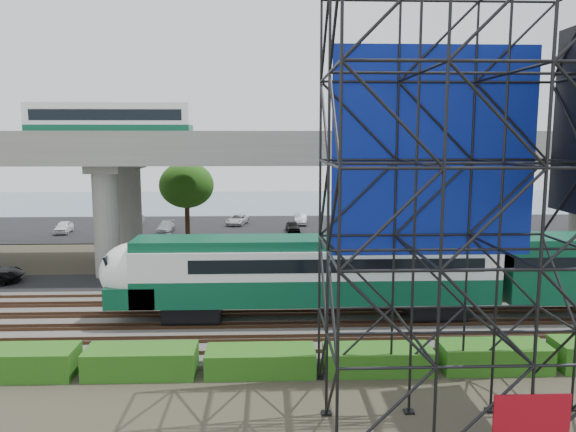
{
  "coord_description": "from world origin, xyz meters",
  "views": [
    {
      "loc": [
        1.33,
        -26.94,
        9.88
      ],
      "look_at": [
        2.54,
        6.0,
        5.25
      ],
      "focal_mm": 35.0,
      "sensor_mm": 36.0,
      "label": 1
    }
  ],
  "objects": [
    {
      "name": "harbor_water",
      "position": [
        0.0,
        56.0,
        0.01
      ],
      "size": [
        140.0,
        40.0,
        0.03
      ],
      "primitive_type": "cube",
      "color": "#496678",
      "rests_on": "ground"
    },
    {
      "name": "parking_lot",
      "position": [
        0.0,
        34.0,
        0.04
      ],
      "size": [
        90.0,
        18.0,
        0.08
      ],
      "primitive_type": "cube",
      "color": "black",
      "rests_on": "ground"
    },
    {
      "name": "rail_tracks",
      "position": [
        0.0,
        2.0,
        0.28
      ],
      "size": [
        90.0,
        9.52,
        0.16
      ],
      "color": "#472D1E",
      "rests_on": "ballast_bed"
    },
    {
      "name": "hedge_strip",
      "position": [
        1.01,
        -4.3,
        0.56
      ],
      "size": [
        34.6,
        1.8,
        1.2
      ],
      "color": "#225112",
      "rests_on": "ground"
    },
    {
      "name": "overpass",
      "position": [
        -0.76,
        16.0,
        8.21
      ],
      "size": [
        80.0,
        12.0,
        12.4
      ],
      "color": "#9E9B93",
      "rests_on": "ground"
    },
    {
      "name": "trees",
      "position": [
        -4.67,
        16.17,
        5.57
      ],
      "size": [
        40.94,
        16.94,
        7.69
      ],
      "color": "#382314",
      "rests_on": "ground"
    },
    {
      "name": "ground",
      "position": [
        0.0,
        0.0,
        0.0
      ],
      "size": [
        140.0,
        140.0,
        0.0
      ],
      "primitive_type": "plane",
      "color": "#474233",
      "rests_on": "ground"
    },
    {
      "name": "ballast_bed",
      "position": [
        0.0,
        2.0,
        0.1
      ],
      "size": [
        90.0,
        12.0,
        0.2
      ],
      "primitive_type": "cube",
      "color": "slate",
      "rests_on": "ground"
    },
    {
      "name": "parked_cars",
      "position": [
        0.11,
        33.75,
        0.66
      ],
      "size": [
        39.33,
        9.2,
        1.25
      ],
      "color": "white",
      "rests_on": "parking_lot"
    },
    {
      "name": "scaffold_tower",
      "position": [
        7.92,
        -7.98,
        7.47
      ],
      "size": [
        9.36,
        6.36,
        15.0
      ],
      "color": "black",
      "rests_on": "ground"
    },
    {
      "name": "commuter_train",
      "position": [
        5.96,
        2.0,
        2.88
      ],
      "size": [
        29.3,
        3.06,
        4.3
      ],
      "color": "black",
      "rests_on": "rail_tracks"
    },
    {
      "name": "service_road",
      "position": [
        0.0,
        10.5,
        0.04
      ],
      "size": [
        90.0,
        5.0,
        0.08
      ],
      "primitive_type": "cube",
      "color": "black",
      "rests_on": "ground"
    }
  ]
}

